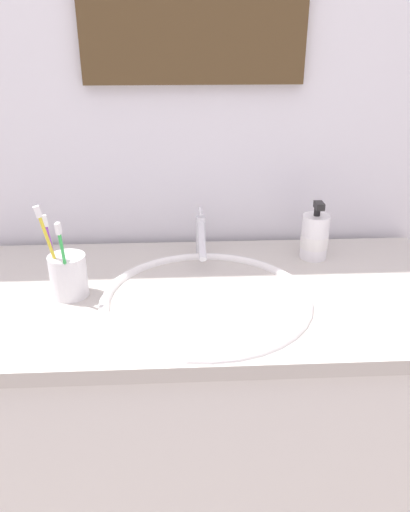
# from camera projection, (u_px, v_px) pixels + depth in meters

# --- Properties ---
(tiled_wall_back) EXTENTS (2.39, 0.04, 2.40)m
(tiled_wall_back) POSITION_uv_depth(u_px,v_px,m) (194.00, 111.00, 1.25)
(tiled_wall_back) COLOR silver
(tiled_wall_back) RESTS_ON ground
(vanity_counter) EXTENTS (1.19, 0.56, 0.86)m
(vanity_counter) POSITION_uv_depth(u_px,v_px,m) (200.00, 435.00, 1.28)
(vanity_counter) COLOR silver
(vanity_counter) RESTS_ON ground
(sink_basin) EXTENTS (0.46, 0.46, 0.13)m
(sink_basin) POSITION_uv_depth(u_px,v_px,m) (206.00, 318.00, 1.09)
(sink_basin) COLOR white
(sink_basin) RESTS_ON vanity_counter
(faucet) EXTENTS (0.02, 0.15, 0.12)m
(faucet) POSITION_uv_depth(u_px,v_px,m) (201.00, 236.00, 1.24)
(faucet) COLOR silver
(faucet) RESTS_ON sink_basin
(toothbrush_cup) EXTENTS (0.08, 0.08, 0.09)m
(toothbrush_cup) POSITION_uv_depth(u_px,v_px,m) (69.00, 276.00, 1.07)
(toothbrush_cup) COLOR white
(toothbrush_cup) RESTS_ON vanity_counter
(toothbrush_green) EXTENTS (0.01, 0.03, 0.18)m
(toothbrush_green) POSITION_uv_depth(u_px,v_px,m) (64.00, 257.00, 1.01)
(toothbrush_green) COLOR green
(toothbrush_green) RESTS_ON toothbrush_cup
(toothbrush_yellow) EXTENTS (0.05, 0.02, 0.21)m
(toothbrush_yellow) POSITION_uv_depth(u_px,v_px,m) (50.00, 247.00, 1.02)
(toothbrush_yellow) COLOR yellow
(toothbrush_yellow) RESTS_ON toothbrush_cup
(toothbrush_purple) EXTENTS (0.03, 0.02, 0.18)m
(toothbrush_purple) POSITION_uv_depth(u_px,v_px,m) (52.00, 251.00, 1.03)
(toothbrush_purple) COLOR purple
(toothbrush_purple) RESTS_ON toothbrush_cup
(soap_dispenser) EXTENTS (0.07, 0.07, 0.15)m
(soap_dispenser) POSITION_uv_depth(u_px,v_px,m) (315.00, 237.00, 1.24)
(soap_dispenser) COLOR white
(soap_dispenser) RESTS_ON vanity_counter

